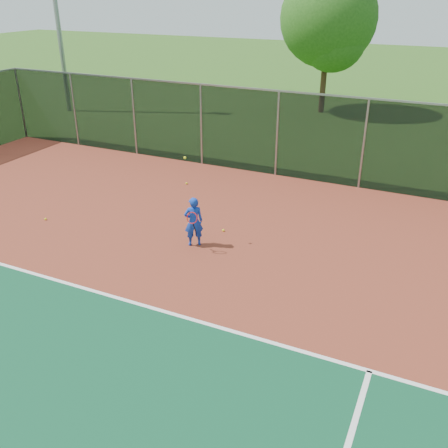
{
  "coord_description": "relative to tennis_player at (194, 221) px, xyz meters",
  "views": [
    {
      "loc": [
        2.56,
        -4.33,
        6.22
      ],
      "look_at": [
        -1.8,
        5.0,
        1.3
      ],
      "focal_mm": 40.0,
      "sensor_mm": 36.0,
      "label": 1
    }
  ],
  "objects": [
    {
      "name": "tennis_player",
      "position": [
        0.0,
        0.0,
        0.0
      ],
      "size": [
        0.6,
        0.69,
        2.38
      ],
      "color": "#1135A6",
      "rests_on": "court_apron"
    },
    {
      "name": "practice_ball_4",
      "position": [
        -2.35,
        3.83,
        -0.65
      ],
      "size": [
        0.07,
        0.07,
        0.07
      ],
      "primitive_type": "sphere",
      "color": "yellow",
      "rests_on": "court_apron"
    },
    {
      "name": "practice_ball_1",
      "position": [
        -4.68,
        -0.49,
        -0.65
      ],
      "size": [
        0.07,
        0.07,
        0.07
      ],
      "primitive_type": "sphere",
      "color": "yellow",
      "rests_on": "court_apron"
    },
    {
      "name": "fence_back",
      "position": [
        3.11,
        6.06,
        0.86
      ],
      "size": [
        30.0,
        0.06,
        3.03
      ],
      "color": "black",
      "rests_on": "court_apron"
    },
    {
      "name": "practice_ball_2",
      "position": [
        0.36,
        1.04,
        -0.65
      ],
      "size": [
        0.07,
        0.07,
        0.07
      ],
      "primitive_type": "sphere",
      "color": "yellow",
      "rests_on": "court_apron"
    },
    {
      "name": "practice_ball_3",
      "position": [
        -0.73,
        1.04,
        -0.65
      ],
      "size": [
        0.07,
        0.07,
        0.07
      ],
      "primitive_type": "sphere",
      "color": "yellow",
      "rests_on": "court_apron"
    },
    {
      "name": "court_apron",
      "position": [
        3.11,
        -3.94,
        -0.69
      ],
      "size": [
        30.0,
        20.0,
        0.02
      ],
      "primitive_type": "cube",
      "color": "maroon",
      "rests_on": "ground"
    },
    {
      "name": "tree_back_left",
      "position": [
        -0.96,
        16.6,
        3.83
      ],
      "size": [
        4.92,
        4.92,
        7.22
      ],
      "color": "#372214",
      "rests_on": "ground"
    }
  ]
}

